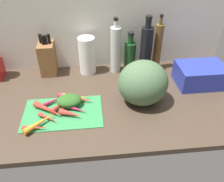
{
  "coord_description": "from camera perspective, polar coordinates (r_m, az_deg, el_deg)",
  "views": [
    {
      "loc": [
        -3.78,
        -103.94,
        80.59
      ],
      "look_at": [
        6.33,
        -7.57,
        9.98
      ],
      "focal_mm": 37.45,
      "sensor_mm": 36.0,
      "label": 1
    }
  ],
  "objects": [
    {
      "name": "carrot_6",
      "position": [
        1.2,
        -15.36,
        -6.33
      ],
      "size": [
        10.75,
        8.41,
        2.15
      ],
      "primitive_type": "cone",
      "rotation": [
        0.0,
        1.57,
        -0.61
      ],
      "color": "red",
      "rests_on": "cutting_board"
    },
    {
      "name": "carrot_4",
      "position": [
        1.31,
        -9.3,
        -1.34
      ],
      "size": [
        14.01,
        6.53,
        2.68
      ],
      "primitive_type": "cone",
      "rotation": [
        0.0,
        1.57,
        -0.29
      ],
      "color": "orange",
      "rests_on": "cutting_board"
    },
    {
      "name": "carrot_7",
      "position": [
        1.25,
        -15.42,
        -4.32
      ],
      "size": [
        16.34,
        13.55,
        3.4
      ],
      "primitive_type": "cone",
      "rotation": [
        0.0,
        1.57,
        -0.65
      ],
      "color": "red",
      "rests_on": "cutting_board"
    },
    {
      "name": "knife_block",
      "position": [
        1.55,
        -15.4,
        7.82
      ],
      "size": [
        9.58,
        13.87,
        25.87
      ],
      "color": "brown",
      "rests_on": "ground_plane"
    },
    {
      "name": "wall_back",
      "position": [
        1.51,
        -4.39,
        16.43
      ],
      "size": [
        170.0,
        3.0,
        60.0
      ],
      "primitive_type": "cube",
      "color": "silver",
      "rests_on": "ground_plane"
    },
    {
      "name": "carrot_11",
      "position": [
        1.29,
        -8.91,
        -2.13
      ],
      "size": [
        8.27,
        9.35,
        2.39
      ],
      "primitive_type": "cone",
      "rotation": [
        0.0,
        1.57,
        0.88
      ],
      "color": "orange",
      "rests_on": "cutting_board"
    },
    {
      "name": "dish_rack",
      "position": [
        1.5,
        20.73,
        3.73
      ],
      "size": [
        27.76,
        20.09,
        12.13
      ],
      "primitive_type": "cube",
      "color": "#2838AD",
      "rests_on": "ground_plane"
    },
    {
      "name": "paper_towel_roll",
      "position": [
        1.5,
        -6.09,
        8.63
      ],
      "size": [
        10.38,
        10.38,
        23.76
      ],
      "primitive_type": "cylinder",
      "color": "white",
      "rests_on": "ground_plane"
    },
    {
      "name": "carrot_8",
      "position": [
        1.18,
        -17.06,
        -7.3
      ],
      "size": [
        15.43,
        14.26,
        3.04
      ],
      "primitive_type": "cone",
      "rotation": [
        0.0,
        1.57,
        0.73
      ],
      "color": "orange",
      "rests_on": "cutting_board"
    },
    {
      "name": "carrot_9",
      "position": [
        1.3,
        -10.8,
        -1.77
      ],
      "size": [
        11.13,
        9.75,
        2.92
      ],
      "primitive_type": "cone",
      "rotation": [
        0.0,
        1.57,
        -0.68
      ],
      "color": "#B2264C",
      "rests_on": "cutting_board"
    },
    {
      "name": "bottle_1",
      "position": [
        1.54,
        4.4,
        8.77
      ],
      "size": [
        7.36,
        7.36,
        25.8
      ],
      "color": "#19421E",
      "rests_on": "ground_plane"
    },
    {
      "name": "bottle_3",
      "position": [
        1.55,
        11.11,
        10.61
      ],
      "size": [
        5.13,
        5.13,
        36.16
      ],
      "color": "brown",
      "rests_on": "ground_plane"
    },
    {
      "name": "carrot_5",
      "position": [
        1.17,
        -18.2,
        -8.5
      ],
      "size": [
        12.49,
        3.43,
        2.3
      ],
      "primitive_type": "cone",
      "rotation": [
        0.0,
        1.57,
        -0.09
      ],
      "color": "red",
      "rests_on": "cutting_board"
    },
    {
      "name": "carrot_3",
      "position": [
        1.22,
        -8.44,
        -4.42
      ],
      "size": [
        10.89,
        7.06,
        2.19
      ],
      "primitive_type": "cone",
      "rotation": [
        0.0,
        1.57,
        -0.48
      ],
      "color": "#B2264C",
      "rests_on": "cutting_board"
    },
    {
      "name": "bottle_2",
      "position": [
        1.5,
        8.31,
        10.16
      ],
      "size": [
        7.56,
        7.56,
        36.68
      ],
      "color": "black",
      "rests_on": "ground_plane"
    },
    {
      "name": "carrot_greens_pile",
      "position": [
        1.26,
        -10.43,
        -2.29
      ],
      "size": [
        13.27,
        10.21,
        5.61
      ],
      "primitive_type": "ellipsoid",
      "color": "#2D6023",
      "rests_on": "cutting_board"
    },
    {
      "name": "bottle_0",
      "position": [
        1.49,
        0.89,
        10.09
      ],
      "size": [
        6.51,
        6.51,
        35.63
      ],
      "color": "silver",
      "rests_on": "ground_plane"
    },
    {
      "name": "carrot_10",
      "position": [
        1.19,
        -10.07,
        -5.47
      ],
      "size": [
        12.2,
        7.85,
        3.33
      ],
      "primitive_type": "cone",
      "rotation": [
        0.0,
        1.57,
        -0.42
      ],
      "color": "red",
      "rests_on": "cutting_board"
    },
    {
      "name": "carrot_0",
      "position": [
        1.31,
        -13.65,
        -2.14
      ],
      "size": [
        12.64,
        9.23,
        2.09
      ],
      "primitive_type": "cone",
      "rotation": [
        0.0,
        1.57,
        0.58
      ],
      "color": "#B2264C",
      "rests_on": "cutting_board"
    },
    {
      "name": "carrot_1",
      "position": [
        1.28,
        -8.5,
        -2.35
      ],
      "size": [
        16.83,
        10.89,
        2.58
      ],
      "primitive_type": "cone",
      "rotation": [
        0.0,
        1.57,
        0.51
      ],
      "color": "orange",
      "rests_on": "cutting_board"
    },
    {
      "name": "winter_squash",
      "position": [
        1.23,
        7.56,
        1.97
      ],
      "size": [
        26.38,
        23.9,
        24.34
      ],
      "primitive_type": "ellipsoid",
      "color": "#4C6B47",
      "rests_on": "ground_plane"
    },
    {
      "name": "ground_plane",
      "position": [
        1.33,
        -3.07,
        -2.26
      ],
      "size": [
        170.0,
        80.0,
        3.0
      ],
      "primitive_type": "cube",
      "color": "#47382B"
    },
    {
      "name": "cutting_board",
      "position": [
        1.24,
        -11.87,
        -5.15
      ],
      "size": [
        40.48,
        25.51,
        0.8
      ],
      "primitive_type": "cube",
      "color": "#338C4C",
      "rests_on": "ground_plane"
    },
    {
      "name": "carrot_2",
      "position": [
        1.26,
        -12.69,
        -3.43
      ],
      "size": [
        10.0,
        11.52,
        2.94
      ],
      "primitive_type": "cone",
      "rotation": [
        0.0,
        1.57,
        0.9
      ],
      "color": "red",
      "rests_on": "cutting_board"
    },
    {
      "name": "carrot_12",
      "position": [
        1.28,
        -7.38,
        -2.08
      ],
      "size": [
        14.07,
        6.64,
        2.45
      ],
      "primitive_type": "cone",
      "rotation": [
        0.0,
        1.57,
        -0.31
      ],
      "color": "red",
      "rests_on": "cutting_board"
    }
  ]
}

